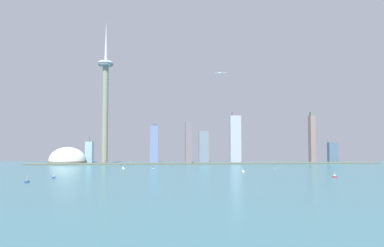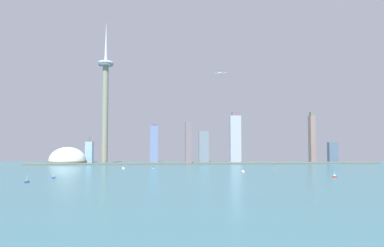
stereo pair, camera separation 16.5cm
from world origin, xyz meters
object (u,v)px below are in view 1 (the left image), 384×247
(skyscraper_2, at_px, (333,152))
(boat_1, at_px, (123,168))
(skyscraper_0, at_px, (188,143))
(skyscraper_5, at_px, (235,138))
(airplane, at_px, (221,74))
(boat_0, at_px, (27,181))
(skyscraper_4, at_px, (204,147))
(channel_buoy_0, at_px, (275,168))
(boat_4, at_px, (153,168))
(skyscraper_1, at_px, (154,143))
(stadium_dome, at_px, (67,161))
(skyscraper_3, at_px, (89,152))
(skyscraper_6, at_px, (312,138))
(boat_3, at_px, (243,171))
(observation_tower, at_px, (105,94))
(boat_5, at_px, (335,176))
(boat_2, at_px, (54,177))

(skyscraper_2, relative_size, boat_1, 3.03)
(skyscraper_0, relative_size, skyscraper_5, 0.77)
(airplane, bearing_deg, skyscraper_5, -12.20)
(boat_0, bearing_deg, skyscraper_0, 2.84)
(skyscraper_4, xyz_separation_m, channel_buoy_0, (114.59, -248.06, -39.60))
(boat_4, bearing_deg, boat_0, -172.00)
(skyscraper_1, distance_m, boat_1, 267.90)
(skyscraper_5, height_order, boat_4, skyscraper_5)
(channel_buoy_0, bearing_deg, stadium_dome, 156.41)
(boat_0, relative_size, airplane, 0.33)
(skyscraper_3, xyz_separation_m, skyscraper_6, (596.16, 12.10, 37.63))
(skyscraper_1, relative_size, boat_3, 8.19)
(airplane, bearing_deg, boat_1, 137.02)
(observation_tower, height_order, stadium_dome, observation_tower)
(stadium_dome, distance_m, boat_0, 425.23)
(airplane, bearing_deg, stadium_dome, 99.72)
(observation_tower, height_order, skyscraper_5, observation_tower)
(skyscraper_1, relative_size, skyscraper_6, 0.76)
(skyscraper_5, distance_m, boat_5, 414.45)
(observation_tower, distance_m, skyscraper_5, 347.74)
(stadium_dome, height_order, skyscraper_5, skyscraper_5)
(stadium_dome, relative_size, boat_3, 7.26)
(skyscraper_0, bearing_deg, observation_tower, 172.30)
(observation_tower, height_order, skyscraper_4, observation_tower)
(observation_tower, height_order, airplane, observation_tower)
(skyscraper_3, bearing_deg, boat_2, -85.38)
(skyscraper_1, distance_m, airplane, 272.30)
(skyscraper_0, height_order, skyscraper_2, skyscraper_0)
(skyscraper_0, distance_m, skyscraper_4, 86.75)
(skyscraper_1, xyz_separation_m, skyscraper_2, (469.54, -63.24, -23.25))
(skyscraper_1, xyz_separation_m, airplane, (160.05, -145.35, 165.54))
(skyscraper_4, distance_m, boat_0, 548.72)
(skyscraper_0, distance_m, skyscraper_1, 136.65)
(skyscraper_1, relative_size, skyscraper_2, 1.95)
(skyscraper_3, relative_size, boat_1, 3.88)
(skyscraper_4, height_order, airplane, airplane)
(skyscraper_2, xyz_separation_m, skyscraper_5, (-259.73, -0.70, 36.20))
(boat_3, bearing_deg, boat_5, -132.20)
(skyscraper_2, bearing_deg, boat_1, -159.58)
(skyscraper_2, distance_m, boat_3, 426.61)
(boat_1, height_order, boat_5, boat_5)
(skyscraper_5, height_order, skyscraper_6, skyscraper_6)
(skyscraper_6, distance_m, boat_2, 707.13)
(skyscraper_3, distance_m, boat_0, 471.06)
(boat_2, distance_m, airplane, 470.25)
(channel_buoy_0, bearing_deg, airplane, 122.12)
(skyscraper_0, xyz_separation_m, skyscraper_2, (384.16, 43.45, -24.47))
(skyscraper_0, xyz_separation_m, boat_4, (-80.58, -148.37, -49.44))
(observation_tower, distance_m, boat_3, 434.09)
(observation_tower, xyz_separation_m, channel_buoy_0, (365.11, -202.60, -171.67))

